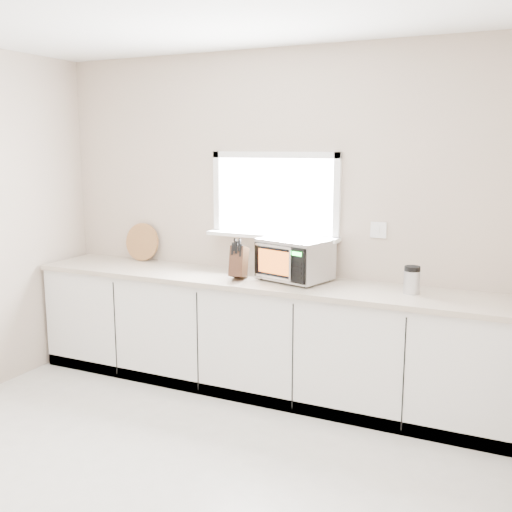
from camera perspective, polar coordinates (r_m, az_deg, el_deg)
The scene contains 8 objects.
ground at distance 3.67m, azimuth -11.74°, elevation -21.77°, with size 4.00×4.00×0.00m, color beige.
back_wall at distance 4.88m, azimuth 1.88°, elevation 3.59°, with size 4.00×0.17×2.70m.
cabinets at distance 4.82m, azimuth 0.39°, elevation -7.77°, with size 3.92×0.60×0.88m, color silver.
countertop at distance 4.68m, azimuth 0.35°, elevation -2.45°, with size 3.92×0.64×0.04m, color #B3AB94.
microwave at distance 4.61m, azimuth 3.72°, elevation -0.27°, with size 0.59×0.51×0.32m.
knife_block at distance 4.65m, azimuth -1.66°, elevation -0.51°, with size 0.15×0.24×0.33m.
cutting_board at distance 5.51m, azimuth -10.79°, elevation 1.33°, with size 0.34×0.34×0.02m, color #A56440.
coffee_grinder at distance 4.35m, azimuth 14.62°, elevation -2.20°, with size 0.14×0.14×0.20m.
Camera 1 is at (1.92, -2.45, 1.94)m, focal length 42.00 mm.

